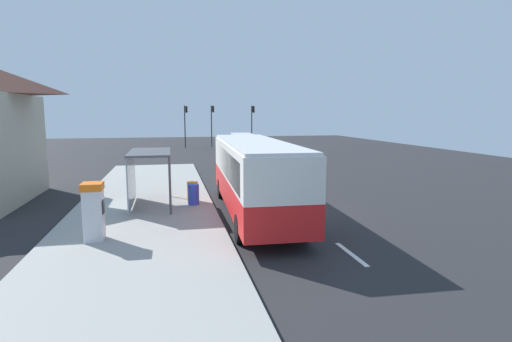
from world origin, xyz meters
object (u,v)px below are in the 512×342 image
at_px(sedan_near, 229,141).
at_px(traffic_light_near_side, 252,120).
at_px(recycling_bin_orange, 193,191).
at_px(traffic_light_median, 212,119).
at_px(bus_shelter, 143,164).
at_px(white_van, 243,143).
at_px(recycling_bin_blue, 193,194).
at_px(bus, 254,173).
at_px(ticket_machine, 94,211).
at_px(traffic_light_far_side, 186,120).

xyz_separation_m(sedan_near, traffic_light_near_side, (3.19, 0.41, 2.77)).
height_order(recycling_bin_orange, traffic_light_median, traffic_light_median).
bearing_deg(bus_shelter, traffic_light_near_side, 70.57).
xyz_separation_m(white_van, traffic_light_median, (-1.81, 12.85, 2.23)).
height_order(recycling_bin_blue, traffic_light_median, traffic_light_median).
height_order(bus, recycling_bin_blue, bus).
xyz_separation_m(ticket_machine, bus_shelter, (1.33, 5.00, 0.93)).
bearing_deg(traffic_light_far_side, recycling_bin_blue, -91.81).
relative_size(white_van, sedan_near, 1.19).
bearing_deg(traffic_light_near_side, ticket_machine, -108.85).
height_order(sedan_near, recycling_bin_blue, sedan_near).
bearing_deg(white_van, traffic_light_near_side, 73.68).
bearing_deg(sedan_near, traffic_light_far_side, 167.39).
relative_size(recycling_bin_blue, traffic_light_far_side, 0.18).
bearing_deg(traffic_light_near_side, sedan_near, -172.68).
xyz_separation_m(white_van, traffic_light_near_side, (3.30, 11.25, 2.21)).
relative_size(ticket_machine, recycling_bin_blue, 2.04).
height_order(sedan_near, traffic_light_median, traffic_light_median).
distance_m(white_van, traffic_light_median, 13.17).
xyz_separation_m(recycling_bin_orange, bus_shelter, (-2.21, -0.51, 1.44)).
height_order(white_van, recycling_bin_orange, white_van).
relative_size(white_van, traffic_light_near_side, 0.98).
xyz_separation_m(recycling_bin_orange, traffic_light_median, (4.59, 34.85, 2.92)).
bearing_deg(bus_shelter, bus, -23.75).
distance_m(white_van, sedan_near, 10.86).
bearing_deg(bus, bus_shelter, 156.25).
relative_size(bus, recycling_bin_orange, 11.68).
bearing_deg(recycling_bin_orange, traffic_light_median, 82.49).
height_order(bus, recycling_bin_orange, bus).
bearing_deg(traffic_light_median, ticket_machine, -101.40).
height_order(recycling_bin_blue, traffic_light_far_side, traffic_light_far_side).
xyz_separation_m(white_van, bus_shelter, (-8.61, -22.50, 0.75)).
distance_m(ticket_machine, traffic_light_near_side, 41.02).
relative_size(sedan_near, traffic_light_median, 0.82).
distance_m(white_van, bus_shelter, 24.11).
height_order(ticket_machine, recycling_bin_orange, ticket_machine).
xyz_separation_m(recycling_bin_orange, traffic_light_far_side, (1.10, 34.05, 2.90)).
bearing_deg(traffic_light_far_side, traffic_light_median, 12.88).
bearing_deg(recycling_bin_orange, ticket_machine, -122.73).
bearing_deg(ticket_machine, bus_shelter, 75.14).
distance_m(recycling_bin_orange, bus_shelter, 2.69).
relative_size(traffic_light_median, bus_shelter, 1.35).
xyz_separation_m(recycling_bin_blue, bus_shelter, (-2.21, 0.19, 1.44)).
relative_size(traffic_light_far_side, bus_shelter, 1.34).
bearing_deg(bus, recycling_bin_orange, 134.02).
bearing_deg(traffic_light_far_side, bus_shelter, -95.47).
bearing_deg(ticket_machine, white_van, 70.13).
bearing_deg(recycling_bin_orange, sedan_near, 78.80).
bearing_deg(sedan_near, bus_shelter, -104.65).
distance_m(white_van, traffic_light_far_side, 13.35).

